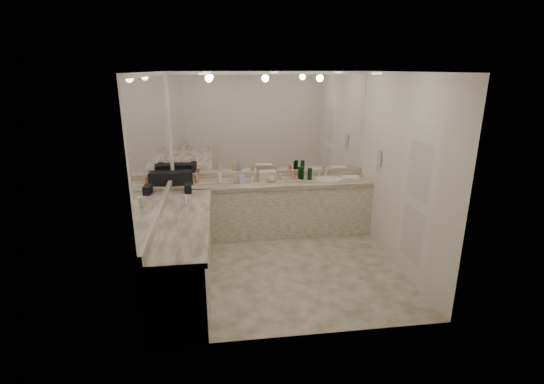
{
  "coord_description": "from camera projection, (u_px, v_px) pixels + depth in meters",
  "views": [
    {
      "loc": [
        -0.82,
        -4.87,
        2.63
      ],
      "look_at": [
        -0.1,
        0.4,
        0.97
      ],
      "focal_mm": 26.0,
      "sensor_mm": 36.0,
      "label": 1
    }
  ],
  "objects": [
    {
      "name": "backsplash_left",
      "position": [
        162.0,
        207.0,
        5.01
      ],
      "size": [
        0.04,
        3.0,
        0.1
      ],
      "primitive_type": "cube",
      "color": "beige",
      "rests_on": "vanity_left_top"
    },
    {
      "name": "ceiling",
      "position": [
        285.0,
        72.0,
        4.72
      ],
      "size": [
        3.2,
        3.2,
        0.0
      ],
      "primitive_type": "plane",
      "color": "white",
      "rests_on": "floor"
    },
    {
      "name": "soap_bottle_b",
      "position": [
        241.0,
        177.0,
        6.2
      ],
      "size": [
        0.12,
        0.12,
        0.2
      ],
      "primitive_type": "imported",
      "rotation": [
        0.0,
        0.0,
        0.38
      ],
      "color": "silver",
      "rests_on": "vanity_back_top"
    },
    {
      "name": "soap_bottle_c",
      "position": [
        271.0,
        177.0,
        6.28
      ],
      "size": [
        0.14,
        0.14,
        0.16
      ],
      "primitive_type": "imported",
      "rotation": [
        0.0,
        0.0,
        -0.13
      ],
      "color": "beige",
      "rests_on": "vanity_back_top"
    },
    {
      "name": "amenity_bottle_1",
      "position": [
        275.0,
        176.0,
        6.47
      ],
      "size": [
        0.05,
        0.05,
        0.1
      ],
      "primitive_type": "cylinder",
      "color": "white",
      "rests_on": "vanity_back_top"
    },
    {
      "name": "amenity_bottle_2",
      "position": [
        280.0,
        177.0,
        6.42
      ],
      "size": [
        0.04,
        0.04,
        0.11
      ],
      "primitive_type": "cylinder",
      "color": "silver",
      "rests_on": "vanity_back_top"
    },
    {
      "name": "amenity_bottle_0",
      "position": [
        235.0,
        179.0,
        6.22
      ],
      "size": [
        0.04,
        0.04,
        0.15
      ],
      "primitive_type": "cylinder",
      "color": "#E0B28C",
      "rests_on": "vanity_back_top"
    },
    {
      "name": "hand_towel",
      "position": [
        351.0,
        178.0,
        6.47
      ],
      "size": [
        0.27,
        0.19,
        0.04
      ],
      "primitive_type": "cube",
      "rotation": [
        0.0,
        0.0,
        0.04
      ],
      "color": "white",
      "rests_on": "vanity_back_top"
    },
    {
      "name": "lotion_left",
      "position": [
        185.0,
        200.0,
        5.22
      ],
      "size": [
        0.06,
        0.06,
        0.14
      ],
      "primitive_type": "cylinder",
      "color": "white",
      "rests_on": "vanity_left_top"
    },
    {
      "name": "mirror_back",
      "position": [
        269.0,
        124.0,
        6.37
      ],
      "size": [
        3.12,
        0.01,
        1.55
      ],
      "primitive_type": "cube",
      "color": "white",
      "rests_on": "wall_back"
    },
    {
      "name": "mirror_left",
      "position": [
        155.0,
        143.0,
        4.76
      ],
      "size": [
        0.01,
        2.92,
        1.55
      ],
      "primitive_type": "cube",
      "color": "white",
      "rests_on": "wall_left"
    },
    {
      "name": "vanity_back_top",
      "position": [
        272.0,
        183.0,
        6.36
      ],
      "size": [
        3.2,
        0.64,
        0.06
      ],
      "primitive_type": "cube",
      "color": "beige",
      "rests_on": "vanity_back_base"
    },
    {
      "name": "backsplash_back",
      "position": [
        270.0,
        174.0,
        6.61
      ],
      "size": [
        3.2,
        0.04,
        0.1
      ],
      "primitive_type": "cube",
      "color": "beige",
      "rests_on": "vanity_back_top"
    },
    {
      "name": "door",
      "position": [
        416.0,
        202.0,
        4.91
      ],
      "size": [
        0.02,
        0.82,
        2.1
      ],
      "primitive_type": "cube",
      "color": "white",
      "rests_on": "wall_right"
    },
    {
      "name": "faucet",
      "position": [
        326.0,
        172.0,
        6.66
      ],
      "size": [
        0.24,
        0.16,
        0.14
      ],
      "primitive_type": "cube",
      "color": "silver",
      "rests_on": "vanity_back_top"
    },
    {
      "name": "wall_back",
      "position": [
        269.0,
        153.0,
        6.53
      ],
      "size": [
        3.2,
        0.02,
        2.6
      ],
      "primitive_type": "cube",
      "color": "silver",
      "rests_on": "floor"
    },
    {
      "name": "black_bag_spill",
      "position": [
        188.0,
        188.0,
        5.78
      ],
      "size": [
        0.12,
        0.23,
        0.12
      ],
      "primitive_type": "cube",
      "rotation": [
        0.0,
        0.0,
        0.06
      ],
      "color": "black",
      "rests_on": "vanity_left_top"
    },
    {
      "name": "wall_phone",
      "position": [
        378.0,
        158.0,
        5.95
      ],
      "size": [
        0.06,
        0.1,
        0.24
      ],
      "primitive_type": "cube",
      "color": "white",
      "rests_on": "wall_right"
    },
    {
      "name": "cream_cosmetic_case",
      "position": [
        267.0,
        175.0,
        6.38
      ],
      "size": [
        0.29,
        0.19,
        0.16
      ],
      "primitive_type": "cube",
      "rotation": [
        0.0,
        0.0,
        0.07
      ],
      "color": "beige",
      "rests_on": "vanity_back_top"
    },
    {
      "name": "vanity_left_top",
      "position": [
        183.0,
        221.0,
        4.79
      ],
      "size": [
        0.64,
        2.42,
        0.06
      ],
      "primitive_type": "cube",
      "color": "beige",
      "rests_on": "vanity_left_base"
    },
    {
      "name": "vanity_back_base",
      "position": [
        272.0,
        209.0,
        6.51
      ],
      "size": [
        3.2,
        0.6,
        0.84
      ],
      "primitive_type": "cube",
      "color": "silver",
      "rests_on": "floor"
    },
    {
      "name": "amenity_bottle_3",
      "position": [
        293.0,
        174.0,
        6.51
      ],
      "size": [
        0.06,
        0.06,
        0.15
      ],
      "primitive_type": "cylinder",
      "color": "#E57F66",
      "rests_on": "vanity_back_top"
    },
    {
      "name": "amenity_bottle_7",
      "position": [
        190.0,
        182.0,
        6.16
      ],
      "size": [
        0.05,
        0.05,
        0.09
      ],
      "primitive_type": "cylinder",
      "color": "#F2D84C",
      "rests_on": "vanity_back_top"
    },
    {
      "name": "black_toiletry_bag",
      "position": [
        180.0,
        178.0,
        6.17
      ],
      "size": [
        0.39,
        0.28,
        0.2
      ],
      "primitive_type": "cube",
      "rotation": [
        0.0,
        0.0,
        0.17
      ],
      "color": "black",
      "rests_on": "vanity_back_top"
    },
    {
      "name": "floor",
      "position": [
        283.0,
        266.0,
        5.5
      ],
      "size": [
        3.2,
        3.2,
        0.0
      ],
      "primitive_type": "plane",
      "color": "#BEB4A4",
      "rests_on": "ground"
    },
    {
      "name": "soap_bottle_a",
      "position": [
        220.0,
        176.0,
        6.24
      ],
      "size": [
        0.09,
        0.09,
        0.21
      ],
      "primitive_type": "imported",
      "rotation": [
        0.0,
        0.0,
        -0.15
      ],
      "color": "white",
      "rests_on": "vanity_back_top"
    },
    {
      "name": "amenity_bottle_6",
      "position": [
        253.0,
        179.0,
        6.36
      ],
      "size": [
        0.04,
        0.04,
        0.07
      ],
      "primitive_type": "cylinder",
      "color": "white",
      "rests_on": "vanity_back_top"
    },
    {
      "name": "green_bottle_2",
      "position": [
        300.0,
        173.0,
        6.48
      ],
      "size": [
        0.07,
        0.07,
        0.2
      ],
      "primitive_type": "cylinder",
      "color": "#0F431A",
      "rests_on": "vanity_back_top"
    },
    {
      "name": "green_bottle_0",
      "position": [
        302.0,
        173.0,
        6.44
      ],
      "size": [
        0.06,
        0.06,
        0.21
      ],
      "primitive_type": "cylinder",
      "color": "#0F431A",
      "rests_on": "vanity_back_top"
    },
    {
      "name": "amenity_bottle_4",
      "position": [
        197.0,
        179.0,
        6.24
      ],
      "size": [
        0.06,
        0.06,
        0.13
      ],
      "primitive_type": "cylinder",
      "color": "#E57F66",
      "rests_on": "vanity_back_top"
    },
    {
      "name": "vanity_left_base",
      "position": [
        185.0,
        254.0,
        4.92
      ],
      "size": [
        0.6,
        2.4,
        0.84
      ],
      "primitive_type": "cube",
      "color": "silver",
      "rests_on": "floor"
    },
    {
      "name": "amenity_bottle_5",
      "position": [
        255.0,
        176.0,
        6.37
      ],
      "size": [
        0.05,
        0.05,
        0.14
      ],
      "primitive_type": "cylinder",
      "color": "#E0B28C",
      "rests_on": "vanity_back_top"
    },
    {
      "name": "wall_left",
      "position": [
        158.0,
        181.0,
        4.9
      ],
      "size": [
        0.02,
        3.0,
        2.6
      ],
      "primitive_type": "cube",
      "color": "silver",
      "rests_on": "floor"
    },
    {
      "name": "green_bottle_1",
      "position": [
        310.0,
        174.0,
        6.42
      ],
      "size": [
        0.07,
        0.07,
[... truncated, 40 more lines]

